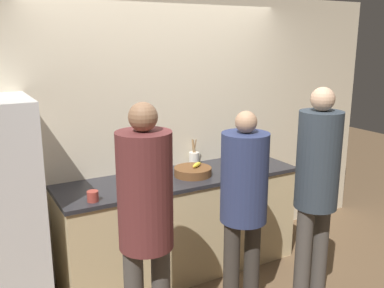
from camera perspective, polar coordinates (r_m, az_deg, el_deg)
ground_plane at (r=4.06m, az=1.14°, el=-18.59°), size 14.00×14.00×0.00m
wall_back at (r=4.17m, az=-3.88°, el=1.64°), size 5.20×0.06×2.60m
counter at (r=4.14m, az=-1.62°, el=-10.46°), size 2.27×0.71×0.95m
person_left at (r=2.78m, az=-6.19°, el=-9.37°), size 0.35×0.35×1.81m
person_center at (r=3.35m, az=6.93°, el=-6.84°), size 0.37×0.37×1.67m
person_right at (r=3.51m, az=16.29°, el=-4.86°), size 0.34×0.34×1.83m
fruit_bowl at (r=3.95m, az=0.12°, el=-3.66°), size 0.35×0.35×0.12m
utensil_crock at (r=4.27m, az=0.27°, el=-1.89°), size 0.10×0.10×0.26m
bottle_dark at (r=3.92m, az=-4.53°, el=-3.22°), size 0.06×0.06×0.21m
cup_black at (r=3.66m, az=-3.87°, el=-5.06°), size 0.09×0.09×0.09m
cup_red at (r=3.43m, az=-13.09°, el=-6.80°), size 0.09×0.09×0.08m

